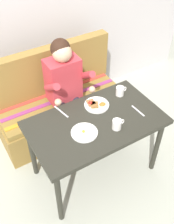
{
  "coord_description": "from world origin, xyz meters",
  "views": [
    {
      "loc": [
        -0.95,
        -1.42,
        2.42
      ],
      "look_at": [
        0.0,
        0.15,
        0.72
      ],
      "focal_mm": 43.61,
      "sensor_mm": 36.0,
      "label": 1
    }
  ],
  "objects": [
    {
      "name": "table",
      "position": [
        0.0,
        0.0,
        0.65
      ],
      "size": [
        1.2,
        0.7,
        0.73
      ],
      "color": "#292821",
      "rests_on": "ground"
    },
    {
      "name": "back_wall",
      "position": [
        0.0,
        1.27,
        1.3
      ],
      "size": [
        4.4,
        0.1,
        2.6
      ],
      "primitive_type": "cube",
      "color": "beige",
      "rests_on": "ground"
    },
    {
      "name": "ground_plane",
      "position": [
        0.0,
        0.0,
        0.0
      ],
      "size": [
        8.0,
        8.0,
        0.0
      ],
      "primitive_type": "plane",
      "color": "#A9AD9D"
    },
    {
      "name": "person",
      "position": [
        0.02,
        0.59,
        0.74
      ],
      "size": [
        0.45,
        0.61,
        1.21
      ],
      "color": "#C23740",
      "rests_on": "ground"
    },
    {
      "name": "coffee_mug",
      "position": [
        0.4,
        0.19,
        0.78
      ],
      "size": [
        0.12,
        0.08,
        0.09
      ],
      "color": "white",
      "rests_on": "table"
    },
    {
      "name": "couch",
      "position": [
        0.0,
        0.76,
        0.33
      ],
      "size": [
        1.44,
        0.56,
        1.0
      ],
      "color": "olive",
      "rests_on": "ground"
    },
    {
      "name": "knife",
      "position": [
        -0.21,
        0.27,
        0.73
      ],
      "size": [
        0.05,
        0.2,
        0.0
      ],
      "primitive_type": "cube",
      "rotation": [
        0.0,
        0.0,
        0.2
      ],
      "color": "silver",
      "rests_on": "table"
    },
    {
      "name": "fork",
      "position": [
        0.4,
        -0.09,
        0.73
      ],
      "size": [
        0.02,
        0.17,
        0.0
      ],
      "primitive_type": "cube",
      "rotation": [
        0.0,
        0.0,
        0.04
      ],
      "color": "silver",
      "rests_on": "table"
    },
    {
      "name": "coffee_mug_second",
      "position": [
        0.11,
        -0.16,
        0.78
      ],
      "size": [
        0.12,
        0.08,
        0.09
      ],
      "color": "white",
      "rests_on": "table"
    },
    {
      "name": "plate_eggs",
      "position": [
        -0.16,
        -0.07,
        0.74
      ],
      "size": [
        0.23,
        0.23,
        0.04
      ],
      "color": "white",
      "rests_on": "table"
    },
    {
      "name": "plate_breakfast",
      "position": [
        0.11,
        0.17,
        0.74
      ],
      "size": [
        0.23,
        0.23,
        0.05
      ],
      "color": "white",
      "rests_on": "table"
    }
  ]
}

